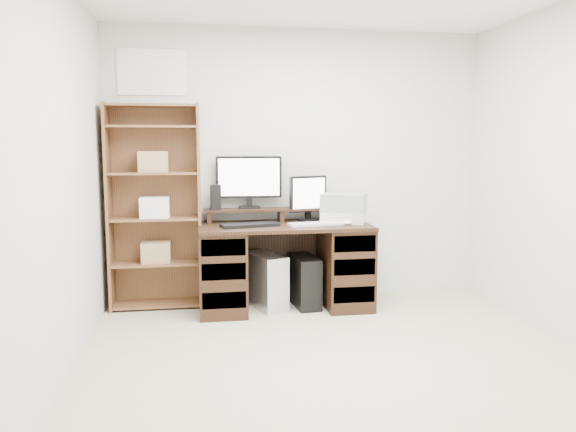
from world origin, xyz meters
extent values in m
cube|color=#BCB191|center=(0.00, 0.00, -0.01)|extent=(3.50, 4.00, 0.02)
cube|color=silver|center=(0.00, 2.01, 1.25)|extent=(3.50, 0.02, 2.50)
cube|color=silver|center=(-1.76, 0.00, 1.25)|extent=(0.02, 4.00, 2.50)
cube|color=white|center=(-1.30, 1.99, 2.08)|extent=(0.60, 0.01, 0.40)
cube|color=black|center=(-0.18, 1.63, 0.73)|extent=(1.50, 0.70, 0.03)
cube|color=black|center=(-0.73, 1.63, 0.36)|extent=(0.40, 0.66, 0.72)
cube|color=black|center=(0.37, 1.63, 0.36)|extent=(0.40, 0.66, 0.72)
cube|color=black|center=(-0.18, 1.96, 0.40)|extent=(1.48, 0.02, 0.65)
cube|color=black|center=(-0.73, 1.30, 0.18)|extent=(0.36, 0.01, 0.14)
cube|color=black|center=(-0.73, 1.30, 0.42)|extent=(0.36, 0.01, 0.14)
cube|color=black|center=(-0.73, 1.30, 0.62)|extent=(0.36, 0.01, 0.14)
cube|color=black|center=(0.37, 1.30, 0.18)|extent=(0.36, 0.01, 0.14)
cube|color=black|center=(0.37, 1.30, 0.42)|extent=(0.36, 0.01, 0.14)
cube|color=black|center=(0.37, 1.30, 0.62)|extent=(0.36, 0.01, 0.14)
cube|color=black|center=(-0.83, 1.85, 0.80)|extent=(0.04, 0.20, 0.10)
cube|color=black|center=(-0.18, 1.85, 0.80)|extent=(0.04, 0.20, 0.10)
cube|color=black|center=(0.47, 1.85, 0.80)|extent=(0.04, 0.20, 0.10)
cube|color=black|center=(-0.18, 1.85, 0.86)|extent=(1.40, 0.22, 0.02)
cube|color=black|center=(-0.46, 1.89, 0.88)|extent=(0.20, 0.16, 0.02)
cube|color=black|center=(-0.46, 1.91, 0.94)|extent=(0.06, 0.04, 0.11)
cube|color=black|center=(-0.46, 1.91, 1.15)|extent=(0.60, 0.07, 0.38)
cube|color=white|center=(-0.46, 1.89, 1.15)|extent=(0.55, 0.03, 0.34)
cube|color=black|center=(0.08, 1.80, 0.76)|extent=(0.22, 0.19, 0.02)
cube|color=black|center=(0.07, 1.82, 0.82)|extent=(0.06, 0.05, 0.10)
cube|color=black|center=(0.07, 1.82, 1.00)|extent=(0.36, 0.17, 0.33)
cube|color=white|center=(0.08, 1.80, 1.00)|extent=(0.32, 0.12, 0.29)
cube|color=black|center=(-0.77, 1.83, 0.98)|extent=(0.10, 0.10, 0.22)
cube|color=black|center=(-0.49, 1.55, 0.76)|extent=(0.52, 0.27, 0.03)
cube|color=silver|center=(0.08, 1.54, 0.76)|extent=(0.49, 0.21, 0.02)
ellipsoid|color=white|center=(0.36, 1.52, 0.77)|extent=(0.10, 0.09, 0.04)
cube|color=beige|center=(0.37, 1.68, 0.80)|extent=(0.46, 0.41, 0.10)
cube|color=gray|center=(0.37, 1.68, 0.93)|extent=(0.46, 0.41, 0.16)
cube|color=silver|center=(-0.34, 1.66, 0.24)|extent=(0.37, 0.53, 0.48)
cube|color=black|center=(0.01, 1.65, 0.23)|extent=(0.24, 0.47, 0.45)
cube|color=#19FF33|center=(0.03, 1.43, 0.32)|extent=(0.01, 0.01, 0.01)
cube|color=brown|center=(-1.69, 1.83, 0.90)|extent=(0.02, 0.30, 1.80)
cube|color=brown|center=(-0.91, 1.83, 0.90)|extent=(0.02, 0.30, 1.80)
cube|color=brown|center=(-1.30, 1.97, 0.90)|extent=(0.80, 0.01, 1.80)
cube|color=brown|center=(-1.30, 1.83, 0.03)|extent=(0.75, 0.28, 0.02)
cube|color=brown|center=(-1.30, 1.83, 0.40)|extent=(0.75, 0.28, 0.02)
cube|color=brown|center=(-1.30, 1.83, 0.80)|extent=(0.75, 0.28, 0.02)
cube|color=brown|center=(-1.30, 1.83, 1.20)|extent=(0.75, 0.28, 0.02)
cube|color=brown|center=(-1.30, 1.83, 1.60)|extent=(0.75, 0.28, 0.02)
cube|color=brown|center=(-1.30, 1.83, 1.78)|extent=(0.75, 0.28, 0.02)
cube|color=#A07F54|center=(-1.30, 1.83, 0.50)|extent=(0.25, 0.20, 0.18)
cube|color=white|center=(-1.30, 1.83, 0.90)|extent=(0.25, 0.20, 0.18)
cube|color=#A07F54|center=(-1.30, 1.83, 1.30)|extent=(0.25, 0.20, 0.18)
camera|label=1|loc=(-0.92, -3.19, 1.45)|focal=35.00mm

